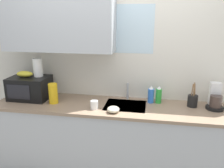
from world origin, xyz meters
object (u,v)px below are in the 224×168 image
at_px(dish_soap_bottle_green, 159,95).
at_px(utensil_crock, 193,100).
at_px(coffee_maker, 215,99).
at_px(cereal_canister, 53,93).
at_px(microwave, 30,88).
at_px(mug_white, 94,105).
at_px(paper_towel_roll, 38,67).
at_px(banana_bunch, 25,74).
at_px(small_bowl, 113,109).
at_px(dish_soap_bottle_blue, 151,95).

distance_m(dish_soap_bottle_green, utensil_crock, 0.37).
bearing_deg(coffee_maker, dish_soap_bottle_green, 174.42).
relative_size(cereal_canister, utensil_crock, 0.82).
relative_size(microwave, mug_white, 4.84).
relative_size(paper_towel_roll, utensil_crock, 0.77).
height_order(dish_soap_bottle_green, utensil_crock, utensil_crock).
distance_m(banana_bunch, utensil_crock, 1.97).
xyz_separation_m(cereal_canister, small_bowl, (0.73, -0.15, -0.08)).
distance_m(dish_soap_bottle_blue, small_bowl, 0.53).
xyz_separation_m(microwave, dish_soap_bottle_green, (1.54, 0.12, -0.04)).
bearing_deg(dish_soap_bottle_green, mug_white, -155.96).
bearing_deg(mug_white, paper_towel_roll, 162.20).
height_order(dish_soap_bottle_blue, small_bowl, dish_soap_bottle_blue).
xyz_separation_m(microwave, utensil_crock, (1.91, 0.07, -0.06)).
xyz_separation_m(microwave, coffee_maker, (2.14, 0.06, -0.03)).
xyz_separation_m(paper_towel_roll, utensil_crock, (1.81, 0.02, -0.31)).
xyz_separation_m(microwave, small_bowl, (1.07, -0.25, -0.10)).
height_order(paper_towel_roll, cereal_canister, paper_towel_roll).
xyz_separation_m(dish_soap_bottle_blue, utensil_crock, (0.46, -0.04, -0.02)).
height_order(cereal_canister, mug_white, cereal_canister).
bearing_deg(utensil_crock, dish_soap_bottle_blue, 174.54).
height_order(banana_bunch, dish_soap_bottle_green, banana_bunch).
bearing_deg(utensil_crock, banana_bunch, -177.96).
bearing_deg(paper_towel_roll, mug_white, -17.80).
bearing_deg(dish_soap_bottle_blue, cereal_canister, -169.08).
bearing_deg(small_bowl, utensil_crock, 20.85).
xyz_separation_m(cereal_canister, utensil_crock, (1.57, 0.17, -0.05)).
bearing_deg(utensil_crock, small_bowl, -159.15).
relative_size(dish_soap_bottle_green, cereal_canister, 0.88).
relative_size(coffee_maker, cereal_canister, 1.21).
bearing_deg(banana_bunch, mug_white, -11.95).
relative_size(dish_soap_bottle_green, utensil_crock, 0.72).
height_order(mug_white, small_bowl, mug_white).
relative_size(microwave, small_bowl, 3.54).
height_order(paper_towel_roll, utensil_crock, paper_towel_roll).
height_order(microwave, dish_soap_bottle_blue, microwave).
xyz_separation_m(banana_bunch, small_bowl, (1.12, -0.25, -0.27)).
bearing_deg(banana_bunch, dish_soap_bottle_green, 4.22).
xyz_separation_m(mug_white, utensil_crock, (1.06, 0.26, 0.02)).
bearing_deg(utensil_crock, microwave, -177.86).
height_order(utensil_crock, small_bowl, utensil_crock).
xyz_separation_m(microwave, mug_white, (0.85, -0.19, -0.09)).
bearing_deg(dish_soap_bottle_blue, small_bowl, -136.26).
distance_m(paper_towel_roll, dish_soap_bottle_blue, 1.38).
height_order(dish_soap_bottle_blue, mug_white, dish_soap_bottle_blue).
bearing_deg(cereal_canister, dish_soap_bottle_blue, 10.92).
distance_m(banana_bunch, coffee_maker, 2.20).
bearing_deg(microwave, utensil_crock, 2.14).
xyz_separation_m(paper_towel_roll, cereal_canister, (0.24, -0.15, -0.26)).
bearing_deg(cereal_canister, dish_soap_bottle_green, 10.29).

